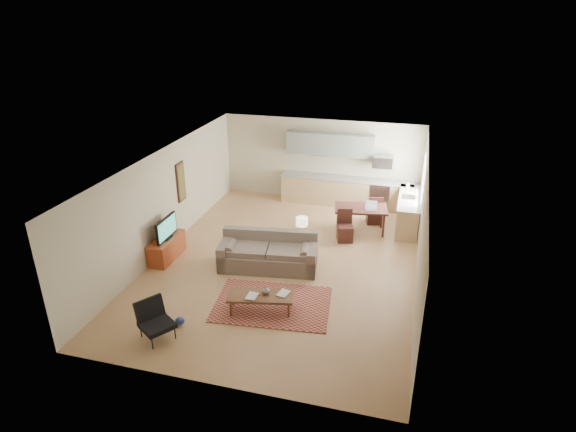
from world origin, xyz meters
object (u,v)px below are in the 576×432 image
(armchair, at_px, (157,322))
(dining_table, at_px, (360,219))
(sofa, at_px, (268,252))
(console_table, at_px, (302,246))
(coffee_table, at_px, (261,303))
(tv_credenza, at_px, (167,248))

(armchair, xyz_separation_m, dining_table, (3.22, 5.90, -0.02))
(sofa, relative_size, console_table, 4.04)
(sofa, height_order, armchair, sofa)
(armchair, relative_size, dining_table, 0.53)
(sofa, bearing_deg, coffee_table, -86.02)
(armchair, bearing_deg, sofa, 12.34)
(sofa, xyz_separation_m, coffee_table, (0.40, -1.84, -0.23))
(console_table, xyz_separation_m, dining_table, (1.28, 1.90, 0.06))
(coffee_table, distance_m, armchair, 2.17)
(coffee_table, distance_m, tv_credenza, 3.47)
(armchair, bearing_deg, console_table, 8.10)
(console_table, distance_m, dining_table, 2.29)
(tv_credenza, distance_m, dining_table, 5.44)
(armchair, height_order, console_table, armchair)
(tv_credenza, xyz_separation_m, dining_table, (4.61, 2.89, 0.09))
(dining_table, bearing_deg, armchair, -128.18)
(tv_credenza, bearing_deg, console_table, 16.55)
(coffee_table, xyz_separation_m, armchair, (-1.67, -1.38, 0.18))
(coffee_table, bearing_deg, dining_table, 59.19)
(tv_credenza, relative_size, dining_table, 0.84)
(coffee_table, height_order, dining_table, dining_table)
(coffee_table, bearing_deg, armchair, -152.56)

